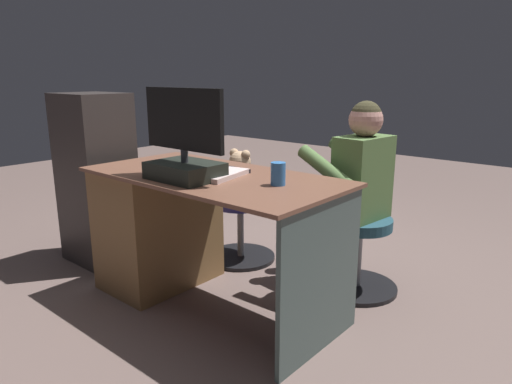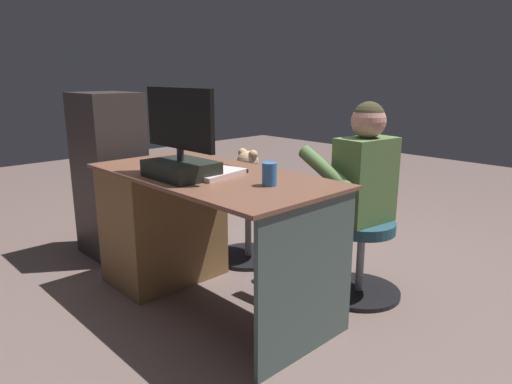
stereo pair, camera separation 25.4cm
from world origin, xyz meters
name	(u,v)px [view 1 (the left image)]	position (x,y,z in m)	size (l,w,h in m)	color
ground_plane	(251,285)	(0.00, 0.00, 0.00)	(10.00, 10.00, 0.00)	#725D57
desk	(168,224)	(0.37, 0.30, 0.38)	(1.39, 0.69, 0.73)	brown
monitor	(184,152)	(0.02, 0.46, 0.86)	(0.52, 0.26, 0.44)	black
keyboard	(213,168)	(0.08, 0.22, 0.74)	(0.42, 0.14, 0.02)	black
computer_mouse	(178,160)	(0.38, 0.21, 0.75)	(0.06, 0.10, 0.04)	#1E292D
cup	(278,174)	(-0.40, 0.27, 0.78)	(0.07, 0.07, 0.11)	#3372BF
tv_remote	(161,166)	(0.34, 0.36, 0.74)	(0.04, 0.15, 0.02)	black
notebook_binder	(216,174)	(-0.05, 0.32, 0.74)	(0.22, 0.30, 0.02)	beige
office_chair_teddy	(241,224)	(0.33, -0.27, 0.25)	(0.46, 0.46, 0.44)	black
teddy_bear	(241,175)	(0.33, -0.28, 0.58)	(0.22, 0.22, 0.32)	tan
visitor_chair	(358,250)	(-0.50, -0.37, 0.24)	(0.47, 0.47, 0.44)	black
person	(346,181)	(-0.40, -0.36, 0.64)	(0.58, 0.51, 1.09)	#5A7B43
equipment_rack	(97,179)	(1.05, 0.34, 0.56)	(0.44, 0.36, 1.11)	#332D2B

